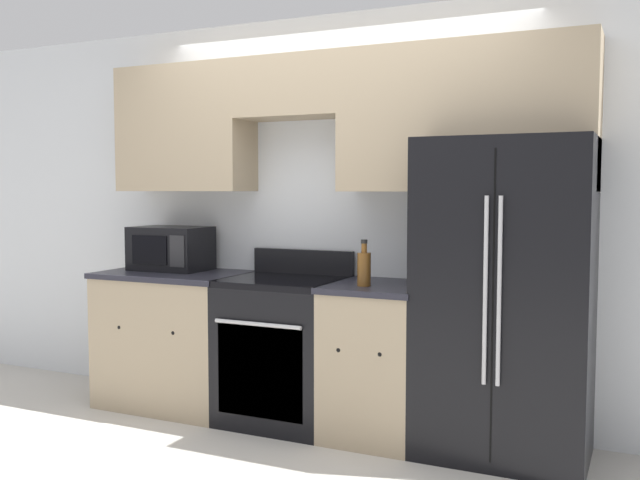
{
  "coord_description": "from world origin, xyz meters",
  "views": [
    {
      "loc": [
        1.83,
        -3.62,
        1.48
      ],
      "look_at": [
        0.0,
        0.31,
        1.17
      ],
      "focal_mm": 40.0,
      "sensor_mm": 36.0,
      "label": 1
    }
  ],
  "objects_px": {
    "microwave": "(171,248)",
    "bottle": "(364,268)",
    "oven_range": "(284,350)",
    "refrigerator": "(505,298)"
  },
  "relations": [
    {
      "from": "microwave",
      "to": "bottle",
      "type": "xyz_separation_m",
      "value": [
        1.51,
        -0.2,
        -0.04
      ]
    },
    {
      "from": "oven_range",
      "to": "refrigerator",
      "type": "xyz_separation_m",
      "value": [
        1.37,
        0.03,
        0.41
      ]
    },
    {
      "from": "oven_range",
      "to": "refrigerator",
      "type": "distance_m",
      "value": 1.43
    },
    {
      "from": "refrigerator",
      "to": "bottle",
      "type": "relative_size",
      "value": 6.51
    },
    {
      "from": "bottle",
      "to": "refrigerator",
      "type": "bearing_deg",
      "value": 9.95
    },
    {
      "from": "microwave",
      "to": "oven_range",
      "type": "bearing_deg",
      "value": -5.48
    },
    {
      "from": "oven_range",
      "to": "bottle",
      "type": "xyz_separation_m",
      "value": [
        0.59,
        -0.11,
        0.56
      ]
    },
    {
      "from": "refrigerator",
      "to": "microwave",
      "type": "height_order",
      "value": "refrigerator"
    },
    {
      "from": "microwave",
      "to": "bottle",
      "type": "relative_size",
      "value": 1.92
    },
    {
      "from": "refrigerator",
      "to": "microwave",
      "type": "xyz_separation_m",
      "value": [
        -2.29,
        0.06,
        0.19
      ]
    }
  ]
}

